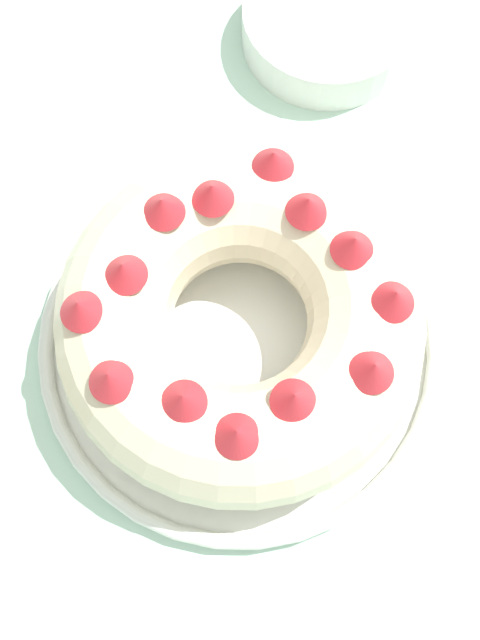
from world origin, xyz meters
TOP-DOWN VIEW (x-y plane):
  - ground_plane at (0.00, 0.00)m, footprint 8.00×8.00m
  - dining_table at (0.00, 0.00)m, footprint 1.21×1.04m
  - serving_dish at (0.03, 0.02)m, footprint 0.32×0.32m
  - bundt_cake at (0.03, 0.02)m, footprint 0.28×0.28m
  - side_bowl at (0.07, 0.33)m, footprint 0.16×0.16m

SIDE VIEW (x-z plane):
  - ground_plane at x=0.00m, z-range 0.00..0.00m
  - dining_table at x=0.00m, z-range 0.28..1.04m
  - serving_dish at x=0.03m, z-range 0.76..0.78m
  - side_bowl at x=0.07m, z-range 0.76..0.80m
  - bundt_cake at x=0.03m, z-range 0.77..0.88m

